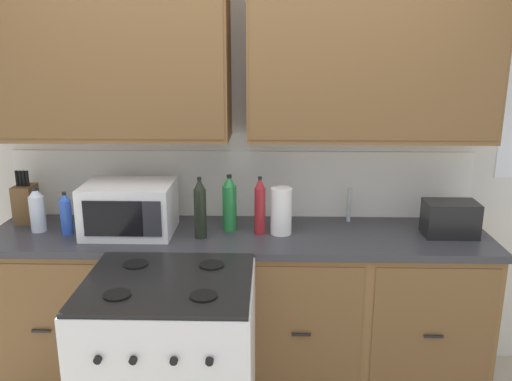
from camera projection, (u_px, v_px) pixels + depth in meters
The scene contains 13 objects.
wall_unit at pixel (240, 96), 2.99m from camera, with size 3.93×0.40×2.50m.
counter_run at pixel (239, 307), 3.11m from camera, with size 2.76×0.64×0.94m.
stove_range at pixel (172, 373), 2.51m from camera, with size 0.76×0.68×0.95m.
microwave at pixel (129, 208), 2.95m from camera, with size 0.48×0.37×0.28m.
toaster at pixel (450, 219), 2.92m from camera, with size 0.28×0.18×0.19m.
knife_block at pixel (26, 203), 3.14m from camera, with size 0.11×0.14×0.31m.
sink_faucet at pixel (349, 205), 3.15m from camera, with size 0.02×0.02×0.20m, color #B2B5BA.
paper_towel_roll at pixel (281, 211), 2.94m from camera, with size 0.12×0.12×0.26m, color white.
bottle_blue at pixel (66, 214), 2.93m from camera, with size 0.06×0.06×0.24m.
bottle_red at pixel (260, 206), 2.93m from camera, with size 0.06×0.06×0.32m.
bottle_dark at pixel (200, 209), 2.87m from camera, with size 0.07×0.07×0.33m.
bottle_clear at pixel (37, 210), 2.98m from camera, with size 0.08×0.08×0.25m.
bottle_green at pixel (230, 203), 2.99m from camera, with size 0.08×0.08×0.32m.
Camera 1 is at (0.17, -2.52, 1.96)m, focal length 37.85 mm.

